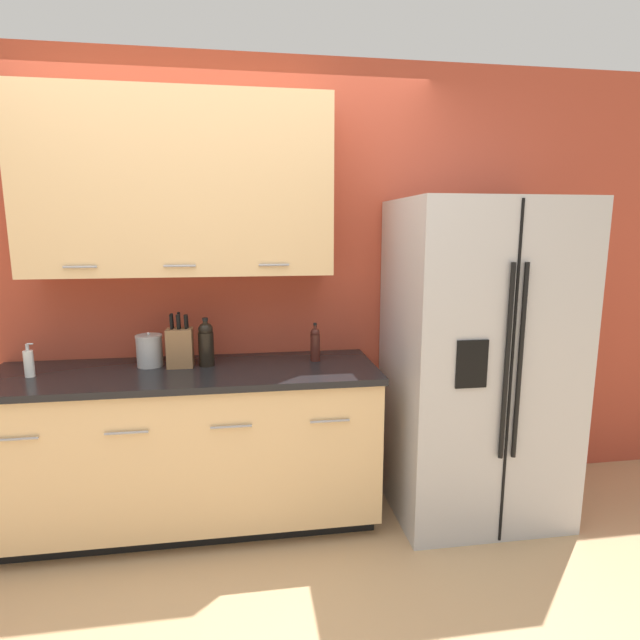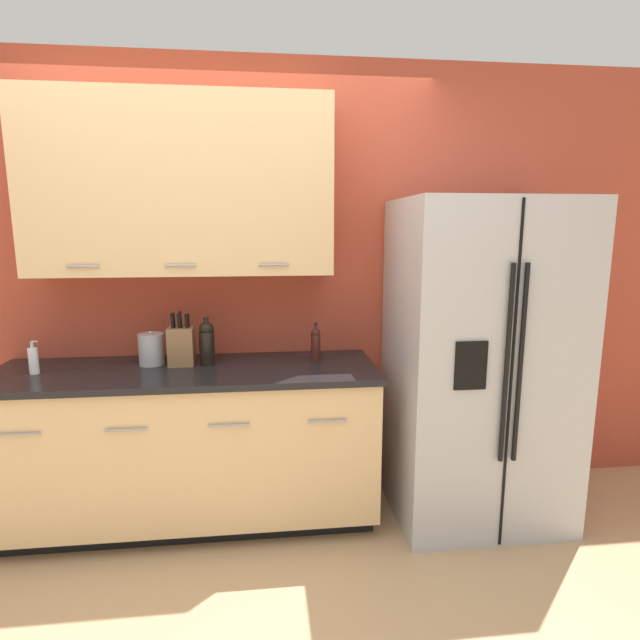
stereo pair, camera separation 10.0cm
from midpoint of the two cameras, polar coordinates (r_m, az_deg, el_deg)
ground_plane at (r=2.54m, az=-11.03°, el=-30.11°), size 14.00×14.00×0.00m
wall_back at (r=2.98m, az=-11.40°, el=6.57°), size 10.00×0.39×2.60m
counter_unit at (r=2.94m, az=-13.71°, el=-13.68°), size 2.06×0.64×0.90m
refrigerator at (r=2.98m, az=18.57°, el=-4.58°), size 0.94×0.78×1.80m
knife_block at (r=2.83m, az=-14.61°, el=-2.82°), size 0.14×0.11×0.30m
wine_bottle at (r=2.81m, az=-11.81°, el=-2.50°), size 0.08×0.08×0.27m
soap_dispenser at (r=2.96m, az=-29.09°, el=-4.06°), size 0.05×0.05×0.17m
oil_bottle at (r=2.84m, az=0.50°, el=-2.71°), size 0.05×0.05×0.22m
steel_canister at (r=2.90m, az=-17.78°, el=-3.18°), size 0.14×0.14×0.19m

